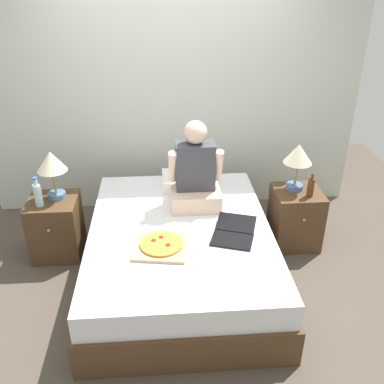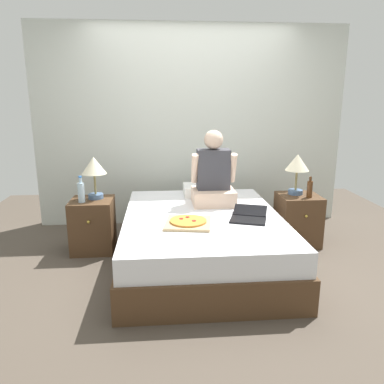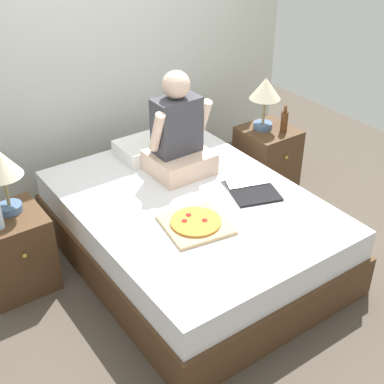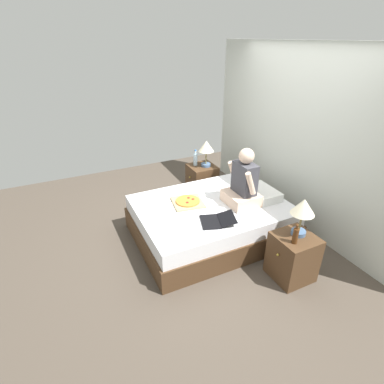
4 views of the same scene
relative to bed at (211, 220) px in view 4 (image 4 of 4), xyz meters
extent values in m
plane|color=#4C4238|center=(0.00, 0.00, -0.25)|extent=(5.91, 5.91, 0.00)
cube|color=silver|center=(0.00, 1.38, 1.00)|extent=(3.91, 0.12, 2.50)
cube|color=#4C331E|center=(0.00, 0.00, -0.10)|extent=(1.54, 2.05, 0.30)
cube|color=white|center=(0.00, 0.00, 0.15)|extent=(1.49, 1.99, 0.21)
cube|color=#4C331E|center=(-1.13, 0.45, 0.03)|extent=(0.44, 0.44, 0.57)
sphere|color=gold|center=(-1.13, 0.22, 0.14)|extent=(0.03, 0.03, 0.03)
cylinder|color=#4C6B93|center=(-1.09, 0.50, 0.34)|extent=(0.16, 0.16, 0.05)
cylinder|color=olive|center=(-1.09, 0.50, 0.47)|extent=(0.02, 0.02, 0.22)
cone|color=beige|center=(-1.09, 0.50, 0.67)|extent=(0.26, 0.26, 0.18)
cylinder|color=silver|center=(-1.21, 0.36, 0.41)|extent=(0.07, 0.07, 0.20)
cylinder|color=silver|center=(-1.21, 0.36, 0.54)|extent=(0.03, 0.03, 0.06)
cylinder|color=blue|center=(-1.21, 0.36, 0.58)|extent=(0.04, 0.04, 0.02)
cube|color=#4C331E|center=(1.13, 0.45, 0.03)|extent=(0.44, 0.44, 0.57)
sphere|color=gold|center=(1.13, 0.22, 0.14)|extent=(0.03, 0.03, 0.03)
cylinder|color=#4C6B93|center=(1.10, 0.50, 0.34)|extent=(0.16, 0.16, 0.05)
cylinder|color=olive|center=(1.10, 0.50, 0.47)|extent=(0.02, 0.02, 0.22)
cone|color=beige|center=(1.10, 0.50, 0.67)|extent=(0.26, 0.26, 0.18)
cylinder|color=#512D14|center=(1.20, 0.35, 0.40)|extent=(0.06, 0.06, 0.18)
cylinder|color=#512D14|center=(1.20, 0.35, 0.52)|extent=(0.03, 0.03, 0.05)
cube|color=white|center=(0.13, 0.74, 0.32)|extent=(0.52, 0.34, 0.12)
cube|color=beige|center=(0.16, 0.37, 0.34)|extent=(0.44, 0.40, 0.16)
cube|color=#3F3F47|center=(0.16, 0.40, 0.63)|extent=(0.34, 0.20, 0.42)
sphere|color=beige|center=(0.16, 0.40, 0.94)|extent=(0.20, 0.20, 0.20)
cylinder|color=beige|center=(-0.04, 0.35, 0.65)|extent=(0.07, 0.18, 0.32)
cylinder|color=beige|center=(0.36, 0.35, 0.65)|extent=(0.07, 0.18, 0.32)
cube|color=black|center=(0.40, -0.23, 0.27)|extent=(0.37, 0.31, 0.02)
cube|color=black|center=(0.46, -0.04, 0.30)|extent=(0.36, 0.29, 0.06)
cube|color=tan|center=(-0.16, -0.28, 0.27)|extent=(0.46, 0.46, 0.02)
cylinder|color=#CC7F33|center=(-0.16, -0.28, 0.29)|extent=(0.33, 0.33, 0.02)
cylinder|color=maroon|center=(-0.22, -0.24, 0.30)|extent=(0.04, 0.04, 0.00)
cylinder|color=maroon|center=(-0.11, -0.31, 0.30)|extent=(0.04, 0.04, 0.00)
cylinder|color=maroon|center=(-0.16, -0.20, 0.30)|extent=(0.04, 0.04, 0.00)
camera|label=1|loc=(-0.13, -2.99, 2.19)|focal=40.00mm
camera|label=2|loc=(-0.39, -3.45, 1.36)|focal=35.00mm
camera|label=3|loc=(-1.80, -2.56, 2.27)|focal=50.00mm
camera|label=4|loc=(3.07, -1.77, 2.29)|focal=28.00mm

